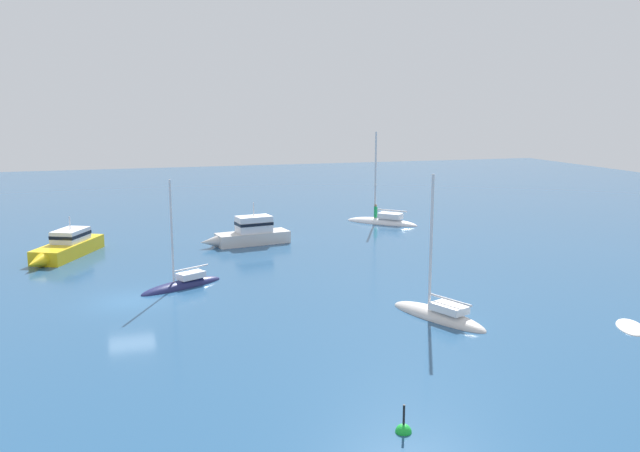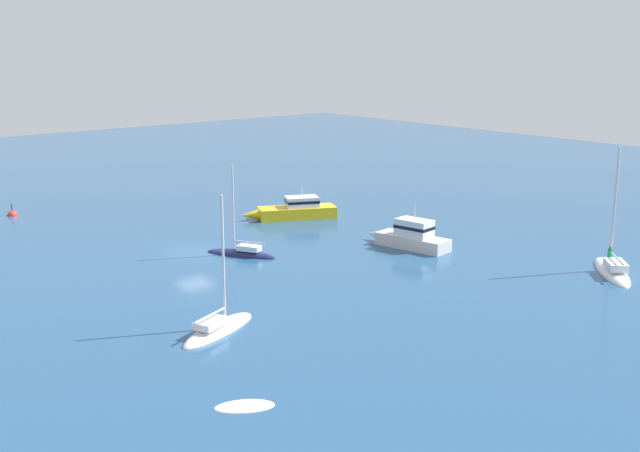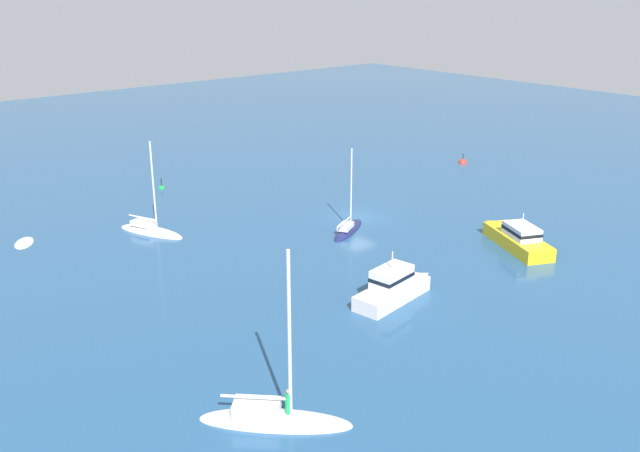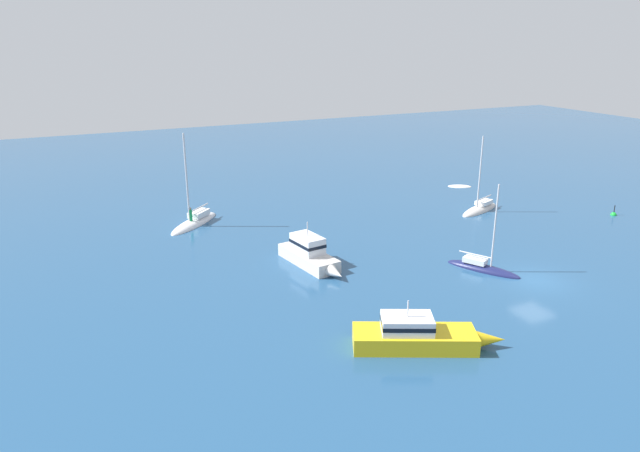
{
  "view_description": "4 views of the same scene",
  "coord_description": "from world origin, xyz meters",
  "px_view_note": "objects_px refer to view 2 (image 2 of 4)",
  "views": [
    {
      "loc": [
        0.06,
        36.83,
        10.78
      ],
      "look_at": [
        -13.05,
        -6.55,
        2.4
      ],
      "focal_mm": 36.98,
      "sensor_mm": 36.0,
      "label": 1
    },
    {
      "loc": [
        -49.82,
        29.51,
        15.35
      ],
      "look_at": [
        -7.77,
        -5.6,
        2.5
      ],
      "focal_mm": 45.21,
      "sensor_mm": 36.0,
      "label": 2
    },
    {
      "loc": [
        -38.39,
        -40.27,
        18.78
      ],
      "look_at": [
        -6.36,
        -2.56,
        1.29
      ],
      "focal_mm": 39.36,
      "sensor_mm": 36.0,
      "label": 3
    },
    {
      "loc": [
        27.26,
        -29.38,
        16.29
      ],
      "look_at": [
        -11.49,
        -11.29,
        2.13
      ],
      "focal_mm": 32.5,
      "sensor_mm": 36.0,
      "label": 4
    }
  ],
  "objects_px": {
    "powerboat": "(410,236)",
    "yacht_2": "(612,271)",
    "yacht": "(218,330)",
    "skiff": "(244,407)",
    "cabin_cruiser": "(295,210)",
    "yacht_1": "(242,254)",
    "channel_buoy": "(12,215)"
  },
  "relations": [
    {
      "from": "powerboat",
      "to": "yacht_2",
      "type": "height_order",
      "value": "yacht_2"
    },
    {
      "from": "yacht",
      "to": "skiff",
      "type": "bearing_deg",
      "value": -138.21
    },
    {
      "from": "yacht",
      "to": "cabin_cruiser",
      "type": "bearing_deg",
      "value": 21.26
    },
    {
      "from": "powerboat",
      "to": "skiff",
      "type": "bearing_deg",
      "value": 110.68
    },
    {
      "from": "powerboat",
      "to": "yacht_2",
      "type": "xyz_separation_m",
      "value": [
        -13.37,
        -5.48,
        -0.7
      ]
    },
    {
      "from": "yacht_1",
      "to": "yacht_2",
      "type": "distance_m",
      "value": 25.6
    },
    {
      "from": "yacht",
      "to": "channel_buoy",
      "type": "bearing_deg",
      "value": 64.98
    },
    {
      "from": "channel_buoy",
      "to": "yacht",
      "type": "bearing_deg",
      "value": 177.18
    },
    {
      "from": "yacht_1",
      "to": "powerboat",
      "type": "xyz_separation_m",
      "value": [
        -6.23,
        -11.0,
        0.75
      ]
    },
    {
      "from": "powerboat",
      "to": "yacht_2",
      "type": "relative_size",
      "value": 0.81
    },
    {
      "from": "yacht_2",
      "to": "skiff",
      "type": "relative_size",
      "value": 3.04
    },
    {
      "from": "yacht",
      "to": "yacht_1",
      "type": "distance_m",
      "value": 15.49
    },
    {
      "from": "powerboat",
      "to": "channel_buoy",
      "type": "xyz_separation_m",
      "value": [
        30.33,
        18.98,
        -0.85
      ]
    },
    {
      "from": "yacht_1",
      "to": "powerboat",
      "type": "height_order",
      "value": "yacht_1"
    },
    {
      "from": "yacht_1",
      "to": "cabin_cruiser",
      "type": "bearing_deg",
      "value": -83.93
    },
    {
      "from": "powerboat",
      "to": "skiff",
      "type": "distance_m",
      "value": 28.6
    },
    {
      "from": "yacht_2",
      "to": "channel_buoy",
      "type": "height_order",
      "value": "yacht_2"
    },
    {
      "from": "skiff",
      "to": "cabin_cruiser",
      "type": "relative_size",
      "value": 0.36
    },
    {
      "from": "yacht",
      "to": "yacht_1",
      "type": "xyz_separation_m",
      "value": [
        12.02,
        -9.76,
        -0.0
      ]
    },
    {
      "from": "cabin_cruiser",
      "to": "channel_buoy",
      "type": "bearing_deg",
      "value": -16.84
    },
    {
      "from": "yacht",
      "to": "powerboat",
      "type": "relative_size",
      "value": 1.09
    },
    {
      "from": "yacht_2",
      "to": "yacht",
      "type": "bearing_deg",
      "value": 119.27
    },
    {
      "from": "yacht",
      "to": "yacht_2",
      "type": "xyz_separation_m",
      "value": [
        -7.58,
        -26.24,
        0.05
      ]
    },
    {
      "from": "yacht_1",
      "to": "channel_buoy",
      "type": "height_order",
      "value": "yacht_1"
    },
    {
      "from": "skiff",
      "to": "cabin_cruiser",
      "type": "height_order",
      "value": "cabin_cruiser"
    },
    {
      "from": "cabin_cruiser",
      "to": "yacht",
      "type": "bearing_deg",
      "value": 68.97
    },
    {
      "from": "powerboat",
      "to": "cabin_cruiser",
      "type": "bearing_deg",
      "value": -7.06
    },
    {
      "from": "powerboat",
      "to": "channel_buoy",
      "type": "bearing_deg",
      "value": 23.04
    },
    {
      "from": "yacht",
      "to": "channel_buoy",
      "type": "height_order",
      "value": "yacht"
    },
    {
      "from": "yacht",
      "to": "yacht_2",
      "type": "height_order",
      "value": "yacht_2"
    },
    {
      "from": "powerboat",
      "to": "channel_buoy",
      "type": "relative_size",
      "value": 4.83
    },
    {
      "from": "yacht_1",
      "to": "powerboat",
      "type": "relative_size",
      "value": 0.96
    }
  ]
}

